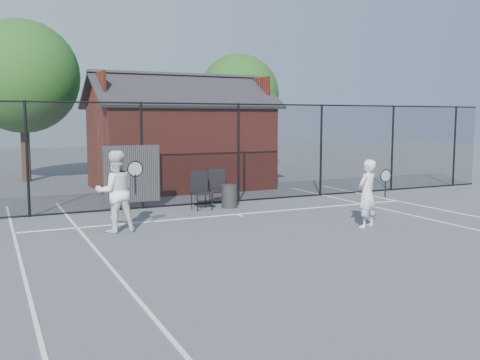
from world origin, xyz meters
name	(u,v)px	position (x,y,z in m)	size (l,w,h in m)	color
ground	(296,237)	(0.00, 0.00, 0.00)	(80.00, 80.00, 0.00)	#464A50
court_lines	(331,250)	(0.00, -1.32, 0.01)	(11.02, 18.00, 0.01)	silver
fence	(198,156)	(-0.30, 5.00, 1.45)	(22.04, 3.00, 3.00)	black
clubhouse	(180,144)	(0.50, 9.00, 1.61)	(6.50, 4.36, 4.19)	maroon
tree_left	(22,77)	(-4.50, 13.50, 4.19)	(4.48, 4.48, 6.44)	#312213
tree_right	(239,95)	(5.50, 14.50, 3.71)	(3.97, 3.97, 5.70)	#312213
player_front	(367,193)	(2.04, 0.17, 0.80)	(0.76, 0.61, 1.60)	silver
player_back	(115,191)	(-3.38, 2.17, 0.92)	(1.00, 0.75, 1.83)	white
chair_left	(201,191)	(-0.57, 4.10, 0.53)	(0.51, 0.53, 1.05)	black
chair_right	(218,188)	(0.12, 4.52, 0.52)	(0.50, 0.52, 1.05)	black
waste_bin	(229,196)	(0.29, 4.10, 0.33)	(0.45, 0.45, 0.66)	#252525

